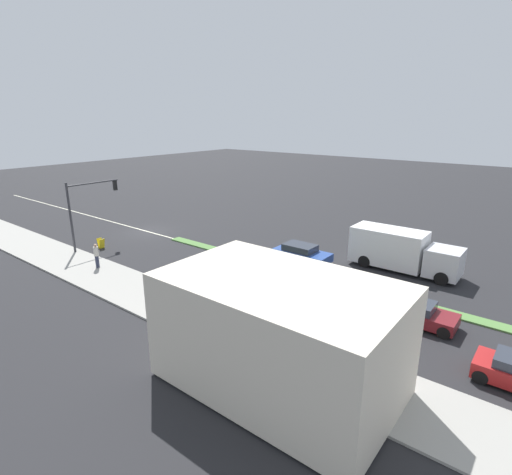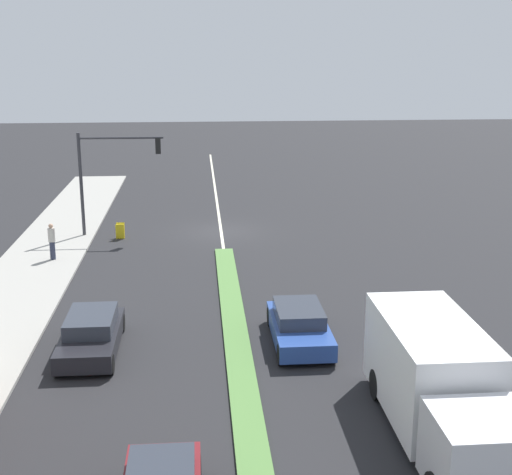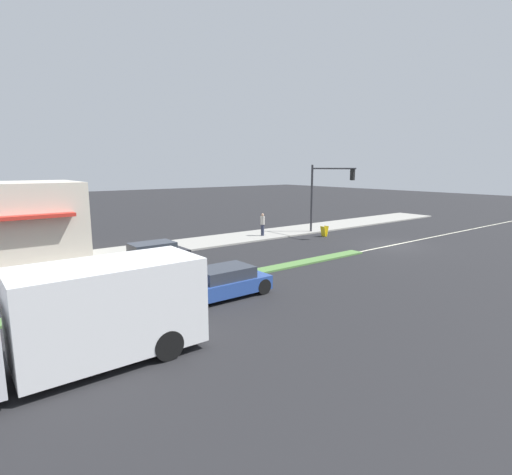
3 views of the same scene
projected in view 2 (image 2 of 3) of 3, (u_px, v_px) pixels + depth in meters
ground_plane at (241, 369)px, 23.11m from camera, size 160.00×160.00×0.00m
lane_marking_center at (221, 231)px, 40.44m from camera, size 0.16×60.00×0.01m
traffic_signal_main at (107, 166)px, 38.37m from camera, size 4.59×0.34×5.60m
pedestrian at (52, 241)px, 34.43m from camera, size 0.34×0.34×1.79m
warning_aframe_sign at (120, 231)px, 38.81m from camera, size 0.45×0.53×0.84m
delivery_truck at (439, 385)px, 18.83m from camera, size 2.44×7.50×2.87m
coupe_blue at (299, 326)px, 25.06m from camera, size 1.91×4.34×1.29m
sedan_dark at (91, 334)px, 24.32m from camera, size 1.88×4.41×1.30m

